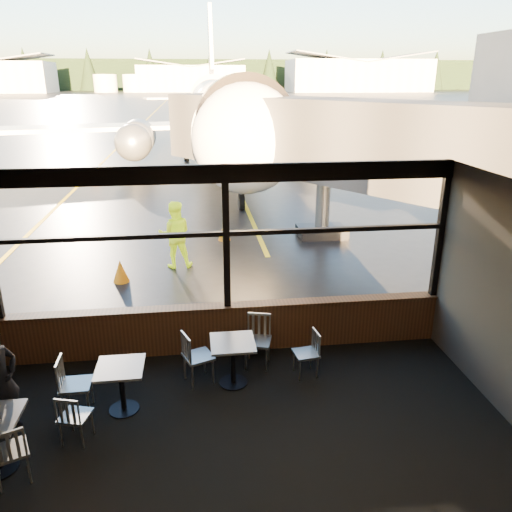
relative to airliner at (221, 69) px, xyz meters
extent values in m
plane|color=black|center=(-1.31, 97.68, -5.34)|extent=(520.00, 520.00, 0.00)
cube|color=black|center=(-1.31, -25.32, -5.33)|extent=(8.00, 6.00, 0.01)
cube|color=#38332D|center=(-1.31, -25.32, -1.84)|extent=(8.00, 6.00, 0.04)
cube|color=#58311A|center=(-1.31, -22.32, -4.89)|extent=(8.00, 0.28, 0.90)
cube|color=black|center=(-1.31, -22.32, -1.99)|extent=(8.00, 0.18, 0.30)
cube|color=black|center=(-1.31, -22.32, -3.14)|extent=(0.12, 0.12, 2.60)
cube|color=black|center=(2.64, -22.32, -3.14)|extent=(0.12, 0.12, 2.60)
cube|color=black|center=(-1.31, -22.32, -3.04)|extent=(8.00, 0.10, 0.08)
imported|color=black|center=(-4.66, -24.19, -4.52)|extent=(0.64, 0.71, 1.63)
imported|color=#BFF219|center=(-2.39, -17.70, -4.43)|extent=(0.90, 0.71, 1.81)
cone|color=#DF5A07|center=(-0.95, -15.54, -5.06)|extent=(0.40, 0.40, 0.55)
cone|color=#FF6108|center=(-6.89, -4.27, -5.06)|extent=(0.39, 0.39, 0.55)
cylinder|color=silver|center=(-31.31, 159.68, -2.34)|extent=(8.00, 8.00, 6.00)
cylinder|color=silver|center=(-21.31, 159.68, -2.34)|extent=(8.00, 8.00, 6.00)
cylinder|color=silver|center=(-11.31, 159.68, -2.34)|extent=(8.00, 8.00, 6.00)
cube|color=black|center=(-1.31, 187.68, 0.66)|extent=(360.00, 3.00, 12.00)
cone|color=orange|center=(-3.75, -18.64, -5.05)|extent=(0.41, 0.41, 0.57)
camera|label=1|loc=(-1.82, -30.61, -0.48)|focal=35.00mm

